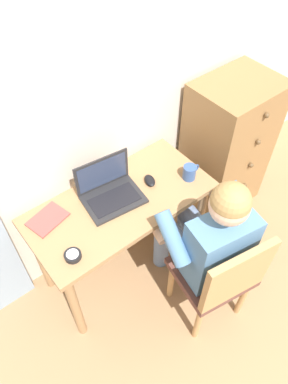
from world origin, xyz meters
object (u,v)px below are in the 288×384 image
(dresser, at_px, (227,148))
(notebook_pad, at_px, (48,219))
(chair, at_px, (220,276))
(computer_mouse, at_px, (150,180))
(desk, at_px, (121,214))
(person_seated, at_px, (205,235))
(desk_clock, at_px, (73,255))
(laptop, at_px, (110,190))
(coffee_mug, at_px, (190,172))

(dresser, xyz_separation_m, notebook_pad, (-1.42, 0.09, 0.20))
(chair, xyz_separation_m, computer_mouse, (-0.00, 0.64, 0.27))
(desk, bearing_deg, person_seated, -60.09)
(notebook_pad, bearing_deg, desk_clock, -106.81)
(laptop, height_order, computer_mouse, laptop)
(person_seated, xyz_separation_m, desk_clock, (-0.67, 0.30, 0.09))
(desk, height_order, dresser, dresser)
(person_seated, height_order, desk_clock, person_seated)
(desk_clock, xyz_separation_m, notebook_pad, (0.01, 0.30, -0.01))
(dresser, xyz_separation_m, person_seated, (-0.76, -0.51, 0.12))
(notebook_pad, distance_m, coffee_mug, 0.88)
(desk, relative_size, laptop, 3.05)
(computer_mouse, bearing_deg, person_seated, -66.47)
(computer_mouse, distance_m, desk_clock, 0.66)
(person_seated, distance_m, coffee_mug, 0.41)
(desk, xyz_separation_m, computer_mouse, (0.23, 0.01, 0.14))
(desk, distance_m, coffee_mug, 0.49)
(laptop, bearing_deg, notebook_pad, 168.79)
(desk, xyz_separation_m, notebook_pad, (-0.40, 0.14, 0.13))
(coffee_mug, bearing_deg, person_seated, -118.55)
(desk, height_order, person_seated, person_seated)
(laptop, height_order, notebook_pad, laptop)
(desk, distance_m, chair, 0.69)
(person_seated, bearing_deg, notebook_pad, 137.76)
(person_seated, relative_size, laptop, 3.26)
(person_seated, height_order, notebook_pad, person_seated)
(dresser, distance_m, notebook_pad, 1.44)
(person_seated, xyz_separation_m, computer_mouse, (-0.03, 0.46, 0.09))
(desk, height_order, chair, chair)
(desk, bearing_deg, dresser, 3.20)
(computer_mouse, bearing_deg, notebook_pad, -172.48)
(chair, height_order, notebook_pad, chair)
(dresser, xyz_separation_m, laptop, (-1.04, 0.01, 0.25))
(laptop, relative_size, desk_clock, 4.09)
(desk, distance_m, dresser, 1.03)
(desk_clock, bearing_deg, coffee_mug, 2.48)
(dresser, bearing_deg, coffee_mug, -163.39)
(desk, relative_size, chair, 1.27)
(dresser, relative_size, chair, 1.25)
(chair, relative_size, notebook_pad, 4.19)
(desk, height_order, computer_mouse, computer_mouse)
(dresser, xyz_separation_m, coffee_mug, (-0.57, -0.17, 0.25))
(chair, relative_size, laptop, 2.39)
(dresser, relative_size, notebook_pad, 5.24)
(coffee_mug, bearing_deg, notebook_pad, 163.00)
(laptop, bearing_deg, desk, -72.84)
(laptop, bearing_deg, person_seated, -61.64)
(laptop, height_order, desk_clock, laptop)
(chair, height_order, person_seated, person_seated)
(coffee_mug, bearing_deg, desk_clock, -177.52)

